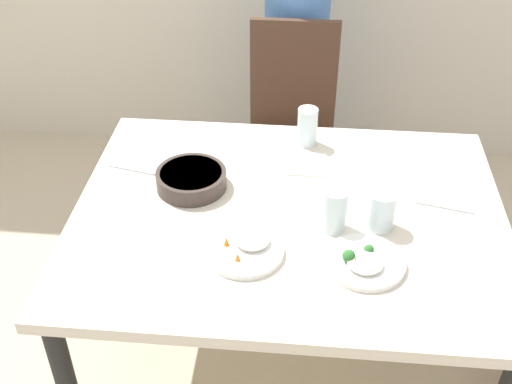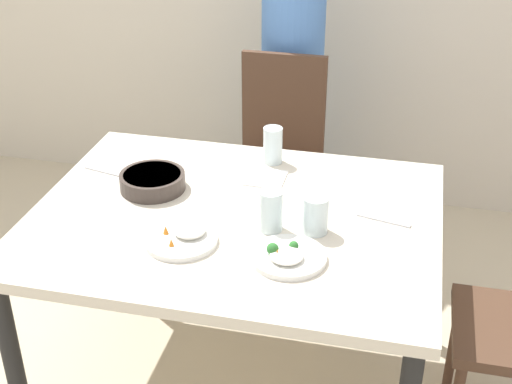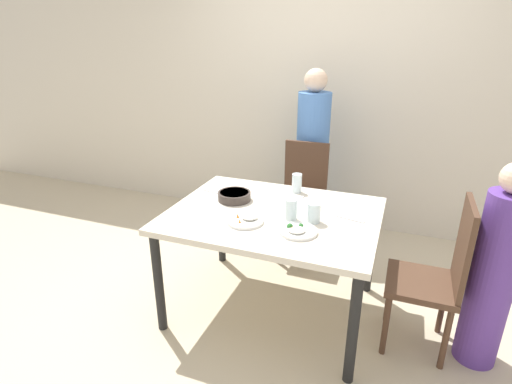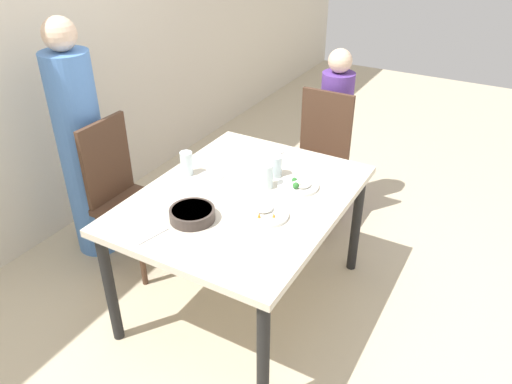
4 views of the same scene
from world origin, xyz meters
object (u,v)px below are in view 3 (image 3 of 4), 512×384
at_px(chair_child_spot, 437,274).
at_px(person_adult, 311,163).
at_px(bowl_curry, 234,196).
at_px(plate_rice_adult, 246,220).
at_px(chair_adult_spot, 302,197).
at_px(glass_water_tall, 297,183).
at_px(person_child, 493,275).

relative_size(chair_child_spot, person_adult, 0.63).
relative_size(person_adult, bowl_curry, 6.87).
bearing_deg(person_adult, plate_rice_adult, -93.53).
xyz_separation_m(chair_child_spot, plate_rice_adult, (-1.13, -0.19, 0.24)).
bearing_deg(person_adult, chair_adult_spot, -90.00).
relative_size(plate_rice_adult, glass_water_tall, 1.62).
height_order(chair_child_spot, glass_water_tall, chair_child_spot).
relative_size(bowl_curry, plate_rice_adult, 1.01).
xyz_separation_m(person_adult, plate_rice_adult, (-0.09, -1.38, 0.03)).
relative_size(person_adult, glass_water_tall, 11.23).
xyz_separation_m(person_child, glass_water_tall, (-1.26, 0.42, 0.24)).
bearing_deg(glass_water_tall, bowl_curry, -140.56).
bearing_deg(chair_child_spot, glass_water_tall, -113.20).
distance_m(plate_rice_adult, glass_water_tall, 0.63).
xyz_separation_m(chair_adult_spot, bowl_curry, (-0.30, -0.77, 0.26)).
bearing_deg(plate_rice_adult, bowl_curry, 124.94).
xyz_separation_m(chair_adult_spot, chair_child_spot, (1.05, -0.88, 0.00)).
height_order(chair_adult_spot, glass_water_tall, chair_adult_spot).
bearing_deg(chair_child_spot, person_child, 90.00).
bearing_deg(person_adult, chair_child_spot, -48.69).
xyz_separation_m(person_adult, bowl_curry, (-0.30, -1.08, 0.04)).
distance_m(chair_adult_spot, person_adult, 0.38).
relative_size(chair_adult_spot, person_adult, 0.63).
height_order(chair_adult_spot, person_adult, person_adult).
bearing_deg(chair_adult_spot, person_adult, 90.00).
distance_m(person_child, bowl_curry, 1.64).
xyz_separation_m(chair_child_spot, person_adult, (-1.05, 1.19, 0.22)).
relative_size(person_child, glass_water_tall, 8.85).
bearing_deg(chair_adult_spot, chair_child_spot, -40.15).
relative_size(chair_adult_spot, glass_water_tall, 7.05).
bearing_deg(chair_child_spot, plate_rice_adult, -80.67).
relative_size(chair_adult_spot, bowl_curry, 4.31).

